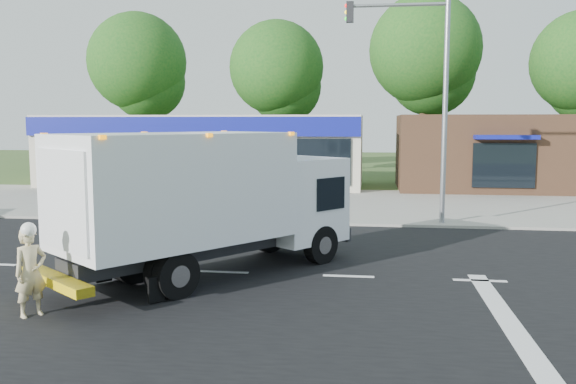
% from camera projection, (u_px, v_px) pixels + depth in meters
% --- Properties ---
extents(ground, '(120.00, 120.00, 0.00)m').
position_uv_depth(ground, '(349.00, 277.00, 14.34)').
color(ground, '#385123').
rests_on(ground, ground).
extents(road_asphalt, '(60.00, 14.00, 0.02)m').
position_uv_depth(road_asphalt, '(349.00, 277.00, 14.33)').
color(road_asphalt, black).
rests_on(road_asphalt, ground).
extents(sidewalk, '(60.00, 2.40, 0.12)m').
position_uv_depth(sidewalk, '(356.00, 219.00, 22.40)').
color(sidewalk, gray).
rests_on(sidewalk, ground).
extents(parking_apron, '(60.00, 9.00, 0.02)m').
position_uv_depth(parking_apron, '(359.00, 201.00, 28.12)').
color(parking_apron, gray).
rests_on(parking_apron, ground).
extents(lane_markings, '(55.20, 7.00, 0.01)m').
position_uv_depth(lane_markings, '(411.00, 294.00, 12.82)').
color(lane_markings, silver).
rests_on(lane_markings, road_asphalt).
extents(ems_box_truck, '(6.58, 7.49, 3.40)m').
position_uv_depth(ems_box_truck, '(206.00, 194.00, 14.16)').
color(ems_box_truck, black).
rests_on(ems_box_truck, ground).
extents(emergency_worker, '(0.68, 0.73, 1.79)m').
position_uv_depth(emergency_worker, '(30.00, 270.00, 11.32)').
color(emergency_worker, tan).
rests_on(emergency_worker, ground).
extents(retail_strip_mall, '(18.00, 6.20, 4.00)m').
position_uv_depth(retail_strip_mall, '(204.00, 150.00, 34.92)').
color(retail_strip_mall, beige).
rests_on(retail_strip_mall, ground).
extents(brown_storefront, '(10.00, 6.70, 4.00)m').
position_uv_depth(brown_storefront, '(492.00, 152.00, 32.85)').
color(brown_storefront, '#382316').
rests_on(brown_storefront, ground).
extents(traffic_signal_pole, '(3.51, 0.25, 8.00)m').
position_uv_depth(traffic_signal_pole, '(427.00, 84.00, 20.94)').
color(traffic_signal_pole, gray).
rests_on(traffic_signal_pole, ground).
extents(background_trees, '(36.77, 7.39, 12.10)m').
position_uv_depth(background_trees, '(352.00, 66.00, 41.33)').
color(background_trees, '#332114').
rests_on(background_trees, ground).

